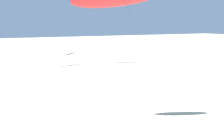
{
  "coord_description": "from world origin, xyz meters",
  "views": [
    {
      "loc": [
        -8.87,
        1.1,
        7.9
      ],
      "look_at": [
        0.97,
        20.28,
        4.61
      ],
      "focal_mm": 41.97,
      "sensor_mm": 36.0,
      "label": 1
    }
  ],
  "objects": []
}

